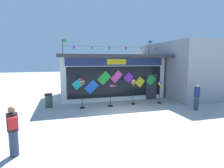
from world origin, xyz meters
TOP-DOWN VIEW (x-y plane):
  - ground_plane at (0.00, 0.00)m, footprint 80.00×80.00m
  - kite_shop_building at (0.46, 5.83)m, footprint 8.57×5.76m
  - wind_spinner_far_left at (-2.30, 2.17)m, footprint 0.34×0.34m
  - wind_spinner_left at (-0.26, 2.13)m, footprint 0.69×0.36m
  - wind_spinner_center_left at (1.32, 2.29)m, footprint 0.34×0.34m
  - wind_spinner_center_right at (3.29, 2.02)m, footprint 0.42×0.34m
  - person_near_camera at (-5.14, -3.23)m, footprint 0.37×0.48m
  - person_mid_plaza at (4.62, -0.19)m, footprint 0.34×0.34m
  - trash_bin at (-4.43, 3.01)m, footprint 0.52×0.52m
  - neighbour_building at (8.56, 5.48)m, footprint 7.59×9.07m

SIDE VIEW (x-z plane):
  - ground_plane at x=0.00m, z-range 0.00..0.00m
  - trash_bin at x=-4.43m, z-range 0.01..0.92m
  - person_mid_plaza at x=4.62m, z-range 0.02..1.70m
  - person_near_camera at x=-5.14m, z-range 0.05..1.73m
  - wind_spinner_left at x=-0.26m, z-range 0.16..1.65m
  - wind_spinner_center_right at x=3.29m, z-range 0.29..1.95m
  - wind_spinner_center_left at x=1.32m, z-range 0.52..2.31m
  - wind_spinner_far_left at x=-2.30m, z-range 0.58..2.54m
  - kite_shop_building at x=0.46m, z-range -0.65..4.26m
  - neighbour_building at x=8.56m, z-range 0.00..4.63m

